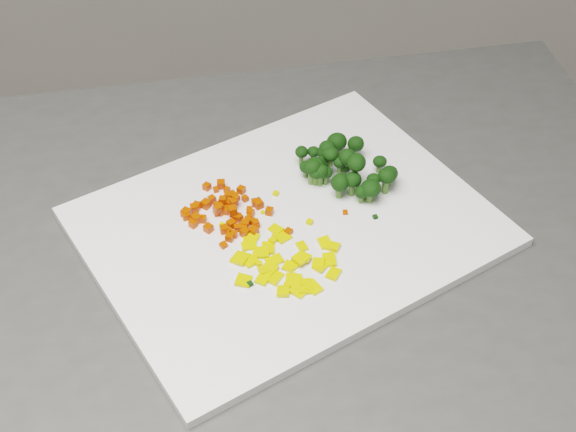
{
  "coord_description": "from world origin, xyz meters",
  "views": [
    {
      "loc": [
        0.39,
        -0.03,
        1.49
      ],
      "look_at": [
        0.42,
        0.56,
        0.92
      ],
      "focal_mm": 50.0,
      "sensor_mm": 36.0,
      "label": 1
    }
  ],
  "objects_px": {
    "carrot_pile": "(227,203)",
    "broccoli_pile": "(344,158)",
    "pepper_pile": "(286,256)",
    "cutting_board": "(288,227)"
  },
  "relations": [
    {
      "from": "cutting_board",
      "to": "broccoli_pile",
      "type": "xyz_separation_m",
      "value": [
        0.06,
        0.07,
        0.03
      ]
    },
    {
      "from": "carrot_pile",
      "to": "pepper_pile",
      "type": "distance_m",
      "value": 0.09
    },
    {
      "from": "pepper_pile",
      "to": "cutting_board",
      "type": "bearing_deg",
      "value": 85.1
    },
    {
      "from": "cutting_board",
      "to": "pepper_pile",
      "type": "xyz_separation_m",
      "value": [
        -0.0,
        -0.05,
        0.01
      ]
    },
    {
      "from": "cutting_board",
      "to": "broccoli_pile",
      "type": "height_order",
      "value": "broccoli_pile"
    },
    {
      "from": "carrot_pile",
      "to": "broccoli_pile",
      "type": "relative_size",
      "value": 0.83
    },
    {
      "from": "pepper_pile",
      "to": "broccoli_pile",
      "type": "relative_size",
      "value": 0.97
    },
    {
      "from": "carrot_pile",
      "to": "broccoli_pile",
      "type": "xyz_separation_m",
      "value": [
        0.13,
        0.05,
        0.01
      ]
    },
    {
      "from": "cutting_board",
      "to": "pepper_pile",
      "type": "distance_m",
      "value": 0.06
    },
    {
      "from": "pepper_pile",
      "to": "broccoli_pile",
      "type": "distance_m",
      "value": 0.15
    }
  ]
}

